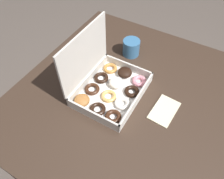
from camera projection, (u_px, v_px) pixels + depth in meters
name	position (u px, v px, depth m)	size (l,w,h in m)	color
ground_plane	(123.00, 158.00, 1.53)	(8.00, 8.00, 0.00)	#564C44
dining_table	(128.00, 108.00, 1.04)	(1.02, 0.97, 0.72)	#38281E
donut_box	(106.00, 83.00, 0.95)	(0.32, 0.26, 0.28)	white
coffee_mug	(131.00, 47.00, 1.11)	(0.09, 0.09, 0.08)	teal
paper_napkin	(164.00, 111.00, 0.91)	(0.15, 0.10, 0.01)	beige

